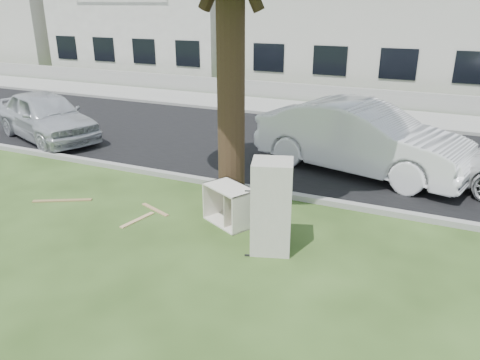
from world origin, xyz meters
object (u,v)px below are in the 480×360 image
at_px(fridge, 272,207).
at_px(car_center, 361,138).
at_px(car_left, 46,116).
at_px(cabinet, 230,205).

relative_size(fridge, car_center, 0.31).
bearing_deg(car_left, fridge, -91.57).
xyz_separation_m(cabinet, car_center, (1.65, 3.91, 0.48)).
bearing_deg(car_left, car_center, -62.87).
height_order(cabinet, car_center, car_center).
height_order(cabinet, car_left, car_left).
bearing_deg(cabinet, car_center, 94.41).
xyz_separation_m(cabinet, car_left, (-7.49, 2.93, 0.35)).
xyz_separation_m(fridge, car_left, (-8.56, 3.56, -0.07)).
bearing_deg(fridge, car_center, 65.04).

